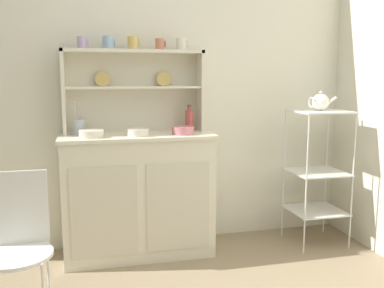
% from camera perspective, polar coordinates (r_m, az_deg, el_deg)
% --- Properties ---
extents(wall_back, '(3.84, 0.05, 2.50)m').
position_cam_1_polar(wall_back, '(3.36, -5.31, 7.65)').
color(wall_back, silver).
rests_on(wall_back, ground).
extents(hutch_cabinet, '(1.11, 0.45, 0.91)m').
position_cam_1_polar(hutch_cabinet, '(3.20, -7.20, -6.62)').
color(hutch_cabinet, silver).
rests_on(hutch_cabinet, ground).
extents(hutch_shelf_unit, '(1.04, 0.18, 0.61)m').
position_cam_1_polar(hutch_shelf_unit, '(3.25, -7.83, 8.01)').
color(hutch_shelf_unit, beige).
rests_on(hutch_shelf_unit, hutch_cabinet).
extents(bakers_rack, '(0.41, 0.39, 1.07)m').
position_cam_1_polar(bakers_rack, '(3.50, 16.50, -2.53)').
color(bakers_rack, silver).
rests_on(bakers_rack, ground).
extents(wire_chair, '(0.36, 0.36, 0.85)m').
position_cam_1_polar(wire_chair, '(2.38, -22.45, -11.61)').
color(wire_chair, white).
rests_on(wire_chair, ground).
extents(cup_lilac_0, '(0.08, 0.07, 0.08)m').
position_cam_1_polar(cup_lilac_0, '(3.20, -14.55, 13.03)').
color(cup_lilac_0, '#B79ECC').
rests_on(cup_lilac_0, hutch_shelf_unit).
extents(cup_sky_1, '(0.09, 0.08, 0.09)m').
position_cam_1_polar(cup_sky_1, '(3.20, -11.19, 13.21)').
color(cup_sky_1, '#8EB2D1').
rests_on(cup_sky_1, hutch_shelf_unit).
extents(cup_gold_2, '(0.09, 0.08, 0.09)m').
position_cam_1_polar(cup_gold_2, '(3.22, -7.91, 13.28)').
color(cup_gold_2, '#DBB760').
rests_on(cup_gold_2, hutch_shelf_unit).
extents(cup_terracotta_3, '(0.08, 0.06, 0.08)m').
position_cam_1_polar(cup_terracotta_3, '(3.24, -4.33, 13.22)').
color(cup_terracotta_3, '#C67556').
rests_on(cup_terracotta_3, hutch_shelf_unit).
extents(cup_cream_4, '(0.09, 0.07, 0.09)m').
position_cam_1_polar(cup_cream_4, '(3.27, -1.42, 13.25)').
color(cup_cream_4, silver).
rests_on(cup_cream_4, hutch_shelf_unit).
extents(bowl_mixing_large, '(0.17, 0.17, 0.05)m').
position_cam_1_polar(bowl_mixing_large, '(3.02, -13.34, 1.36)').
color(bowl_mixing_large, silver).
rests_on(bowl_mixing_large, hutch_cabinet).
extents(bowl_floral_medium, '(0.16, 0.16, 0.05)m').
position_cam_1_polar(bowl_floral_medium, '(3.04, -7.22, 1.56)').
color(bowl_floral_medium, silver).
rests_on(bowl_floral_medium, hutch_cabinet).
extents(bowl_cream_small, '(0.16, 0.16, 0.06)m').
position_cam_1_polar(bowl_cream_small, '(3.09, -1.23, 1.83)').
color(bowl_cream_small, '#D17A84').
rests_on(bowl_cream_small, hutch_cabinet).
extents(jam_bottle, '(0.06, 0.06, 0.20)m').
position_cam_1_polar(jam_bottle, '(3.26, -0.36, 3.22)').
color(jam_bottle, '#B74C47').
rests_on(jam_bottle, hutch_cabinet).
extents(utensil_jar, '(0.08, 0.08, 0.24)m').
position_cam_1_polar(utensil_jar, '(3.17, -14.97, 2.24)').
color(utensil_jar, '#B2B7C6').
rests_on(utensil_jar, hutch_cabinet).
extents(porcelain_teapot, '(0.22, 0.13, 0.15)m').
position_cam_1_polar(porcelain_teapot, '(3.44, 16.85, 5.41)').
color(porcelain_teapot, white).
rests_on(porcelain_teapot, bakers_rack).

